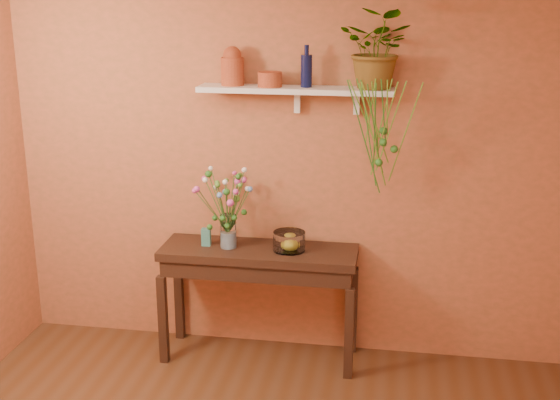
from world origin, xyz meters
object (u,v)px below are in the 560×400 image
blue_bottle (306,70)px  bouquet (226,194)px  glass_vase (228,234)px  terracotta_jug (232,67)px  spider_plant (379,49)px  sideboard (259,265)px  glass_bowl (289,242)px

blue_bottle → bouquet: size_ratio=0.54×
blue_bottle → glass_vase: blue_bottle is taller
terracotta_jug → bouquet: bearing=-100.2°
glass_vase → bouquet: bouquet is taller
spider_plant → terracotta_jug: bearing=179.4°
sideboard → glass_bowl: glass_bowl is taller
sideboard → blue_bottle: (0.31, 0.11, 1.34)m
glass_bowl → glass_vase: bearing=-178.7°
blue_bottle → glass_bowl: (-0.09, -0.11, -1.16)m
sideboard → glass_vase: 0.31m
blue_bottle → spider_plant: 0.49m
bouquet → glass_bowl: (0.43, 0.02, -0.33)m
sideboard → glass_bowl: (0.21, -0.00, 0.18)m
sideboard → bouquet: (-0.22, -0.02, 0.51)m
terracotta_jug → glass_vase: 1.14m
glass_bowl → bouquet: bearing=-177.0°
sideboard → glass_vase: bearing=-177.3°
spider_plant → glass_vase: bearing=-173.0°
terracotta_jug → glass_bowl: terracotta_jug is taller
spider_plant → bouquet: bearing=-172.3°
glass_vase → spider_plant: bearing=7.0°
sideboard → glass_vase: size_ratio=5.79×
glass_vase → glass_bowl: glass_vase is taller
blue_bottle → terracotta_jug: bearing=178.9°
blue_bottle → bouquet: bearing=-165.6°
bouquet → sideboard: bearing=6.0°
terracotta_jug → blue_bottle: blue_bottle is taller
spider_plant → sideboard: bearing=-171.8°
glass_bowl → spider_plant: bearing=11.3°
terracotta_jug → glass_bowl: size_ratio=1.17×
spider_plant → glass_vase: 1.61m
blue_bottle → bouquet: 0.99m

